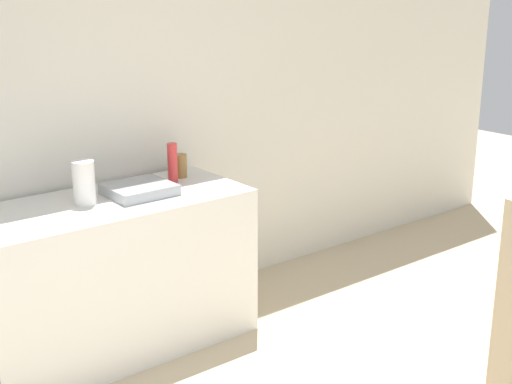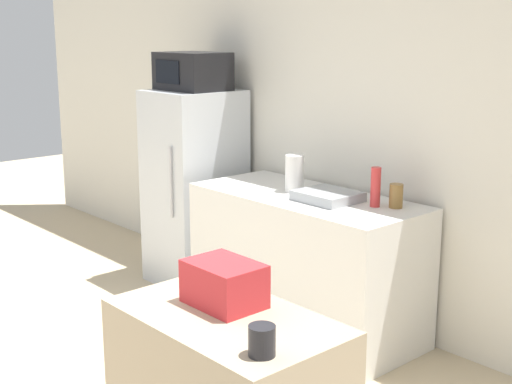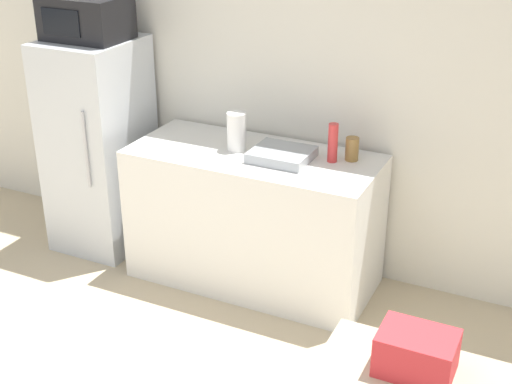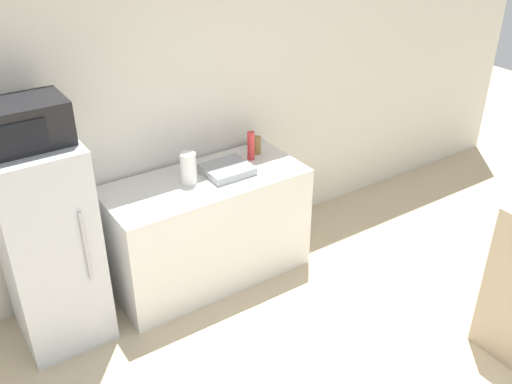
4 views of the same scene
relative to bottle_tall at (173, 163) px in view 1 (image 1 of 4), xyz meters
name	(u,v)px [view 1 (image 1 of 4)]	position (x,y,z in m)	size (l,w,h in m)	color
wall_back	(61,117)	(-0.54, 0.31, 0.29)	(8.00, 0.06, 2.60)	silver
counter	(112,275)	(-0.48, -0.09, -0.56)	(1.55, 0.69, 0.89)	silver
sink_basin	(139,189)	(-0.28, -0.10, -0.09)	(0.35, 0.32, 0.06)	#9EA3A8
bottle_tall	(173,163)	(0.00, 0.00, 0.00)	(0.06, 0.06, 0.24)	red
bottle_short	(180,166)	(0.10, 0.07, -0.05)	(0.08, 0.08, 0.14)	olive
paper_towel_roll	(84,183)	(-0.60, -0.07, 0.00)	(0.12, 0.12, 0.24)	white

